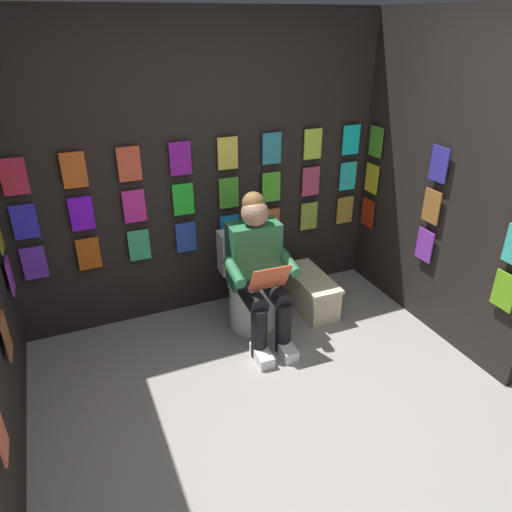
# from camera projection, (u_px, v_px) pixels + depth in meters

# --- Properties ---
(ground_plane) EXTENTS (30.00, 30.00, 0.00)m
(ground_plane) POSITION_uv_depth(u_px,v_px,m) (313.00, 460.00, 2.80)
(ground_plane) COLOR gray
(display_wall_back) EXTENTS (3.22, 0.14, 2.43)m
(display_wall_back) POSITION_uv_depth(u_px,v_px,m) (202.00, 172.00, 3.85)
(display_wall_back) COLOR black
(display_wall_back) RESTS_ON ground
(display_wall_left) EXTENTS (0.14, 1.91, 2.43)m
(display_wall_left) POSITION_uv_depth(u_px,v_px,m) (444.00, 183.00, 3.60)
(display_wall_left) COLOR black
(display_wall_left) RESTS_ON ground
(toilet) EXTENTS (0.41, 0.56, 0.77)m
(toilet) POSITION_uv_depth(u_px,v_px,m) (249.00, 287.00, 3.96)
(toilet) COLOR white
(toilet) RESTS_ON ground
(person_reading) EXTENTS (0.54, 0.69, 1.19)m
(person_reading) POSITION_uv_depth(u_px,v_px,m) (259.00, 270.00, 3.64)
(person_reading) COLOR #286B42
(person_reading) RESTS_ON ground
(comic_longbox_near) EXTENTS (0.30, 0.65, 0.32)m
(comic_longbox_near) POSITION_uv_depth(u_px,v_px,m) (310.00, 292.00, 4.20)
(comic_longbox_near) COLOR beige
(comic_longbox_near) RESTS_ON ground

